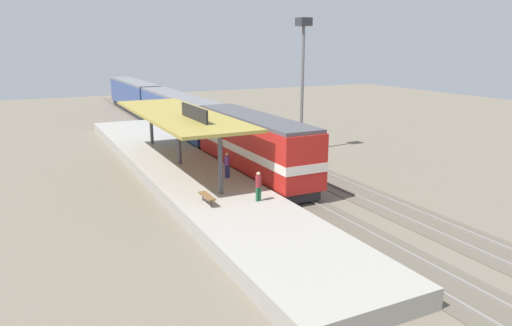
{
  "coord_description": "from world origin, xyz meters",
  "views": [
    {
      "loc": [
        -14.65,
        -32.83,
        9.53
      ],
      "look_at": [
        -1.38,
        -6.2,
        2.0
      ],
      "focal_mm": 33.15,
      "sensor_mm": 36.0,
      "label": 1
    }
  ],
  "objects_px": {
    "passenger_carriage_rear": "(134,96)",
    "person_walking": "(227,164)",
    "locomotive": "(253,146)",
    "passenger_carriage_front": "(178,114)",
    "platform_bench": "(207,196)",
    "light_mast": "(303,57)",
    "person_waiting": "(258,185)"
  },
  "relations": [
    {
      "from": "passenger_carriage_front",
      "to": "person_walking",
      "type": "bearing_deg",
      "value": -98.27
    },
    {
      "from": "passenger_carriage_front",
      "to": "passenger_carriage_rear",
      "type": "bearing_deg",
      "value": 90.0
    },
    {
      "from": "passenger_carriage_rear",
      "to": "person_walking",
      "type": "bearing_deg",
      "value": -94.08
    },
    {
      "from": "passenger_carriage_front",
      "to": "light_mast",
      "type": "height_order",
      "value": "light_mast"
    },
    {
      "from": "locomotive",
      "to": "person_walking",
      "type": "xyz_separation_m",
      "value": [
        -2.91,
        -1.98,
        -0.56
      ]
    },
    {
      "from": "locomotive",
      "to": "passenger_carriage_rear",
      "type": "distance_m",
      "value": 38.8
    },
    {
      "from": "passenger_carriage_front",
      "to": "passenger_carriage_rear",
      "type": "distance_m",
      "value": 20.8
    },
    {
      "from": "person_waiting",
      "to": "light_mast",
      "type": "bearing_deg",
      "value": 50.25
    },
    {
      "from": "passenger_carriage_rear",
      "to": "light_mast",
      "type": "relative_size",
      "value": 1.71
    },
    {
      "from": "locomotive",
      "to": "passenger_carriage_front",
      "type": "bearing_deg",
      "value": 90.0
    },
    {
      "from": "platform_bench",
      "to": "passenger_carriage_front",
      "type": "distance_m",
      "value": 25.12
    },
    {
      "from": "passenger_carriage_rear",
      "to": "person_waiting",
      "type": "height_order",
      "value": "passenger_carriage_rear"
    },
    {
      "from": "platform_bench",
      "to": "locomotive",
      "type": "relative_size",
      "value": 0.12
    },
    {
      "from": "passenger_carriage_rear",
      "to": "passenger_carriage_front",
      "type": "bearing_deg",
      "value": -90.0
    },
    {
      "from": "platform_bench",
      "to": "locomotive",
      "type": "xyz_separation_m",
      "value": [
        6.0,
        6.37,
        1.07
      ]
    },
    {
      "from": "platform_bench",
      "to": "light_mast",
      "type": "distance_m",
      "value": 19.86
    },
    {
      "from": "person_walking",
      "to": "platform_bench",
      "type": "bearing_deg",
      "value": -125.21
    },
    {
      "from": "passenger_carriage_front",
      "to": "platform_bench",
      "type": "bearing_deg",
      "value": -103.83
    },
    {
      "from": "platform_bench",
      "to": "locomotive",
      "type": "bearing_deg",
      "value": 46.71
    },
    {
      "from": "passenger_carriage_front",
      "to": "light_mast",
      "type": "relative_size",
      "value": 1.71
    },
    {
      "from": "passenger_carriage_rear",
      "to": "light_mast",
      "type": "height_order",
      "value": "light_mast"
    },
    {
      "from": "person_waiting",
      "to": "person_walking",
      "type": "distance_m",
      "value": 5.23
    },
    {
      "from": "locomotive",
      "to": "platform_bench",
      "type": "bearing_deg",
      "value": -133.29
    },
    {
      "from": "light_mast",
      "to": "person_walking",
      "type": "distance_m",
      "value": 14.9
    },
    {
      "from": "light_mast",
      "to": "passenger_carriage_front",
      "type": "bearing_deg",
      "value": 123.12
    },
    {
      "from": "passenger_carriage_rear",
      "to": "person_waiting",
      "type": "xyz_separation_m",
      "value": [
        -3.23,
        -46.01,
        -0.46
      ]
    },
    {
      "from": "locomotive",
      "to": "person_waiting",
      "type": "height_order",
      "value": "locomotive"
    },
    {
      "from": "platform_bench",
      "to": "passenger_carriage_rear",
      "type": "relative_size",
      "value": 0.08
    },
    {
      "from": "platform_bench",
      "to": "light_mast",
      "type": "height_order",
      "value": "light_mast"
    },
    {
      "from": "platform_bench",
      "to": "person_walking",
      "type": "bearing_deg",
      "value": 54.79
    },
    {
      "from": "light_mast",
      "to": "person_walking",
      "type": "relative_size",
      "value": 6.84
    },
    {
      "from": "passenger_carriage_rear",
      "to": "person_walking",
      "type": "relative_size",
      "value": 11.7
    }
  ]
}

